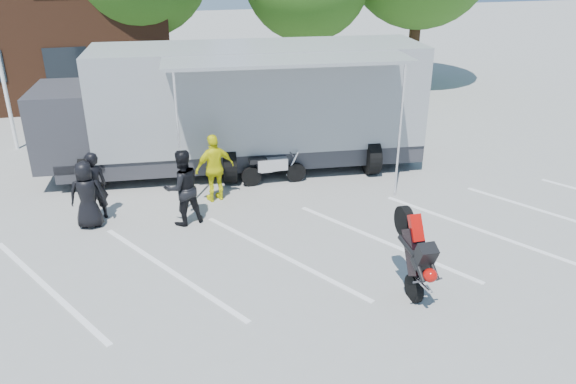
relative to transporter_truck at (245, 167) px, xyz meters
name	(u,v)px	position (x,y,z in m)	size (l,w,h in m)	color
ground	(284,281)	(-0.45, -6.38, 0.00)	(100.00, 100.00, 0.00)	gray
parking_bay_lines	(272,256)	(-0.45, -5.38, 0.01)	(18.00, 5.00, 0.01)	white
transporter_truck	(245,167)	(0.00, 0.00, 0.00)	(11.41, 5.50, 3.63)	gray
parked_motorcycle	(274,184)	(0.56, -1.47, 0.00)	(0.63, 1.88, 0.98)	silver
stunt_bike_rider	(400,283)	(1.79, -7.06, 0.00)	(0.74, 1.57, 1.85)	black
spectator_leather_a	(87,195)	(-4.31, -2.85, 0.83)	(0.81, 0.53, 1.65)	black
spectator_leather_b	(94,186)	(-4.16, -2.48, 0.87)	(0.64, 0.42, 1.74)	black
spectator_leather_c	(183,187)	(-2.11, -3.27, 0.94)	(0.91, 0.71, 1.88)	black
spectator_hivis	(215,168)	(-1.17, -2.12, 0.90)	(1.06, 0.44, 1.81)	yellow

